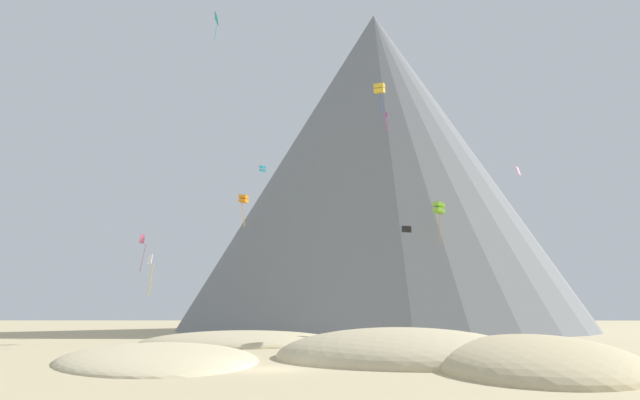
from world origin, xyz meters
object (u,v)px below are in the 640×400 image
kite_black_low (406,229)px  kite_orange_mid (244,199)px  kite_pink_mid (518,171)px  bush_far_right (460,348)px  kite_green_low (359,285)px  bush_near_right (401,352)px  kite_rainbow_low (142,245)px  bush_near_left (308,354)px  rock_massif (383,175)px  kite_gold_high (379,89)px  kite_white_low (150,267)px  kite_cyan_mid (263,169)px  kite_lime_mid (439,208)px  kite_teal_high (216,19)px  kite_magenta_high (386,118)px

kite_black_low → kite_orange_mid: bearing=-50.3°
kite_pink_mid → kite_black_low: size_ratio=1.14×
bush_far_right → kite_green_low: bearing=102.0°
bush_near_right → kite_rainbow_low: bearing=134.3°
bush_near_left → kite_green_low: (5.99, 38.24, 6.82)m
rock_massif → kite_pink_mid: 43.89m
bush_near_right → kite_gold_high: bearing=87.8°
kite_orange_mid → kite_white_low: (-7.56, -10.72, -9.23)m
kite_cyan_mid → kite_lime_mid: bearing=126.3°
kite_orange_mid → kite_black_low: bearing=-98.3°
bush_far_right → kite_orange_mid: bearing=140.5°
bush_near_right → kite_black_low: bearing=78.4°
bush_far_right → kite_cyan_mid: kite_cyan_mid is taller
kite_green_low → kite_teal_high: bearing=94.5°
bush_near_left → kite_rainbow_low: kite_rainbow_low is taller
bush_far_right → kite_pink_mid: 29.53m
kite_rainbow_low → kite_cyan_mid: size_ratio=4.61×
kite_magenta_high → kite_teal_high: bearing=151.7°
bush_near_right → kite_lime_mid: 35.48m
kite_orange_mid → kite_cyan_mid: kite_cyan_mid is taller
kite_lime_mid → kite_white_low: bearing=90.1°
bush_near_right → kite_teal_high: size_ratio=0.43×
kite_green_low → kite_cyan_mid: bearing=54.2°
kite_black_low → kite_white_low: size_ratio=0.24×
bush_far_right → kite_orange_mid: kite_orange_mid is taller
rock_massif → kite_black_low: size_ratio=97.28×
bush_near_right → bush_far_right: (5.43, 3.43, 0.04)m
rock_massif → kite_magenta_high: rock_massif is taller
bush_near_left → kite_gold_high: size_ratio=0.54×
bush_near_left → kite_magenta_high: size_ratio=0.63×
kite_black_low → kite_teal_high: size_ratio=0.25×
kite_green_low → kite_cyan_mid: size_ratio=3.97×
kite_green_low → kite_cyan_mid: (-14.43, 1.22, 17.72)m
rock_massif → kite_teal_high: rock_massif is taller
rock_massif → kite_teal_high: (-26.01, -40.88, 10.97)m
kite_gold_high → kite_lime_mid: bearing=69.5°
kite_orange_mid → kite_cyan_mid: (0.46, 14.86, 7.87)m
bush_far_right → kite_black_low: 14.77m
rock_massif → kite_green_low: size_ratio=21.33×
kite_pink_mid → kite_gold_high: 19.95m
kite_pink_mid → kite_white_low: kite_pink_mid is taller
kite_green_low → kite_lime_mid: size_ratio=0.82×
bush_near_left → kite_cyan_mid: size_ratio=1.90×
bush_near_left → kite_green_low: kite_green_low is taller
kite_rainbow_low → rock_massif: bearing=36.3°
kite_rainbow_low → kite_cyan_mid: bearing=8.7°
kite_lime_mid → kite_cyan_mid: bearing=45.9°
bush_near_left → kite_gold_high: 38.23m
bush_near_right → kite_pink_mid: kite_pink_mid is taller
kite_rainbow_low → kite_orange_mid: bearing=-37.4°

